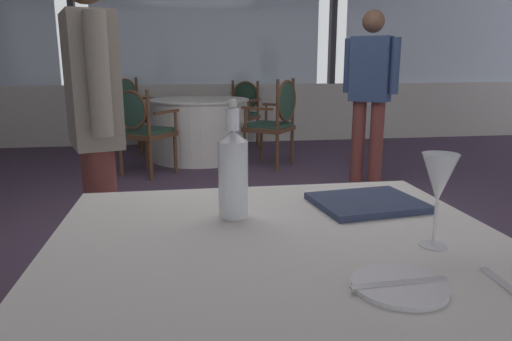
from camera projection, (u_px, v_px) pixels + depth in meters
The scene contains 15 objects.
ground_plane at pixel (248, 243), 3.08m from camera, with size 15.07×15.07×0.00m, color #47384C.
window_wall_far at pixel (209, 62), 6.74m from camera, with size 11.59×0.14×2.94m.
side_plate at pixel (399, 286), 0.91m from camera, with size 0.18×0.18×0.01m, color white.
butter_knife at pixel (400, 283), 0.90m from camera, with size 0.20×0.02×0.00m, color silver.
dinner_fork at pixel (510, 289), 0.90m from camera, with size 0.19×0.02×0.00m, color silver.
water_bottle at pixel (233, 171), 1.30m from camera, with size 0.08×0.08×0.33m.
wine_glass at pixel (439, 180), 1.08m from camera, with size 0.08×0.08×0.22m.
menu_book at pixel (367, 203), 1.43m from camera, with size 0.31×0.25×0.02m, color #2D3856.
background_table_0 at pixel (199, 129), 5.71m from camera, with size 1.21×1.21×0.73m.
dining_chair_0_0 at pixel (276, 117), 5.19m from camera, with size 0.65×0.66×0.99m.
dining_chair_0_1 at pixel (241, 109), 6.56m from camera, with size 0.66×0.65×0.91m.
dining_chair_0_2 at pixel (134, 109), 6.14m from camera, with size 0.65×0.66×0.97m.
dining_chair_0_3 at pixel (141, 125), 4.79m from camera, with size 0.66×0.65×0.90m.
diner_person_0 at pixel (370, 88), 4.45m from camera, with size 0.43×0.38×1.63m.
diner_person_1 at pixel (94, 118), 2.13m from camera, with size 0.30×0.51×1.61m.
Camera 1 is at (-0.39, -2.87, 1.16)m, focal length 32.88 mm.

